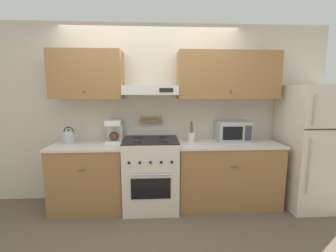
{
  "coord_description": "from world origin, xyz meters",
  "views": [
    {
      "loc": [
        0.07,
        -2.69,
        1.59
      ],
      "look_at": [
        0.23,
        0.26,
        1.14
      ],
      "focal_mm": 24.0,
      "sensor_mm": 36.0,
      "label": 1
    }
  ],
  "objects_px": {
    "refrigerator": "(312,147)",
    "stove_range": "(151,173)",
    "coffee_maker": "(114,131)",
    "microwave": "(232,131)",
    "tea_kettle": "(69,136)",
    "utensil_crock": "(191,136)"
  },
  "relations": [
    {
      "from": "tea_kettle",
      "to": "microwave",
      "type": "bearing_deg",
      "value": 0.45
    },
    {
      "from": "microwave",
      "to": "stove_range",
      "type": "bearing_deg",
      "value": -172.28
    },
    {
      "from": "microwave",
      "to": "utensil_crock",
      "type": "height_order",
      "value": "same"
    },
    {
      "from": "coffee_maker",
      "to": "microwave",
      "type": "bearing_deg",
      "value": -0.43
    },
    {
      "from": "refrigerator",
      "to": "utensil_crock",
      "type": "relative_size",
      "value": 5.91
    },
    {
      "from": "coffee_maker",
      "to": "microwave",
      "type": "height_order",
      "value": "coffee_maker"
    },
    {
      "from": "refrigerator",
      "to": "stove_range",
      "type": "bearing_deg",
      "value": 178.85
    },
    {
      "from": "coffee_maker",
      "to": "stove_range",
      "type": "bearing_deg",
      "value": -18.38
    },
    {
      "from": "microwave",
      "to": "utensil_crock",
      "type": "bearing_deg",
      "value": -178.28
    },
    {
      "from": "stove_range",
      "to": "refrigerator",
      "type": "bearing_deg",
      "value": -1.15
    },
    {
      "from": "refrigerator",
      "to": "coffee_maker",
      "type": "xyz_separation_m",
      "value": [
        -2.75,
        0.22,
        0.21
      ]
    },
    {
      "from": "tea_kettle",
      "to": "utensil_crock",
      "type": "bearing_deg",
      "value": 0.0
    },
    {
      "from": "stove_range",
      "to": "coffee_maker",
      "type": "relative_size",
      "value": 3.28
    },
    {
      "from": "utensil_crock",
      "to": "microwave",
      "type": "bearing_deg",
      "value": 1.72
    },
    {
      "from": "utensil_crock",
      "to": "refrigerator",
      "type": "bearing_deg",
      "value": -6.36
    },
    {
      "from": "stove_range",
      "to": "tea_kettle",
      "type": "bearing_deg",
      "value": 172.93
    },
    {
      "from": "microwave",
      "to": "tea_kettle",
      "type": "bearing_deg",
      "value": -179.55
    },
    {
      "from": "refrigerator",
      "to": "tea_kettle",
      "type": "distance_m",
      "value": 3.38
    },
    {
      "from": "stove_range",
      "to": "refrigerator",
      "type": "height_order",
      "value": "refrigerator"
    },
    {
      "from": "coffee_maker",
      "to": "utensil_crock",
      "type": "bearing_deg",
      "value": -1.6
    },
    {
      "from": "stove_range",
      "to": "tea_kettle",
      "type": "relative_size",
      "value": 4.54
    },
    {
      "from": "stove_range",
      "to": "microwave",
      "type": "height_order",
      "value": "microwave"
    }
  ]
}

